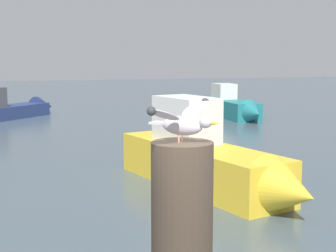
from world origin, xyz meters
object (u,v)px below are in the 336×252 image
object	(u,v)px
mooring_post	(182,231)
seagull	(183,120)
boat_yellow	(209,161)
boat_navy	(12,109)
boat_teal	(233,107)

from	to	relation	value
mooring_post	seagull	world-z (taller)	seagull
seagull	boat_yellow	xyz separation A→B (m)	(3.21, 7.69, -1.93)
mooring_post	boat_navy	world-z (taller)	mooring_post
mooring_post	boat_teal	bearing A→B (deg)	65.10
boat_teal	boat_navy	bearing A→B (deg)	163.97
mooring_post	boat_navy	xyz separation A→B (m)	(-0.85, 22.62, -1.57)
boat_navy	mooring_post	bearing A→B (deg)	-87.84
mooring_post	boat_yellow	bearing A→B (deg)	67.31
boat_navy	boat_yellow	bearing A→B (deg)	-74.76
boat_navy	boat_teal	world-z (taller)	boat_teal
mooring_post	boat_navy	distance (m)	22.69
seagull	boat_navy	distance (m)	22.74
mooring_post	boat_teal	distance (m)	21.81
mooring_post	boat_teal	world-z (taller)	mooring_post
mooring_post	boat_teal	size ratio (longest dim) A/B	0.17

